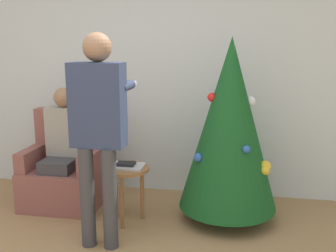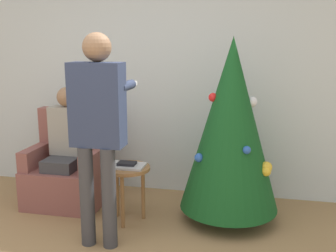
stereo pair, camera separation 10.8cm
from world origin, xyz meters
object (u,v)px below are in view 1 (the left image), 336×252
object	(u,v)px
armchair	(66,172)
person_seated	(63,143)
person_standing	(98,121)
side_stool	(126,176)
christmas_tree	(230,125)

from	to	relation	value
armchair	person_seated	distance (m)	0.33
armchair	person_standing	xyz separation A→B (m)	(0.66, -0.74, 0.72)
person_standing	side_stool	size ratio (longest dim) A/B	3.25
armchair	christmas_tree	bearing A→B (deg)	-2.50
christmas_tree	person_standing	bearing A→B (deg)	-146.87
person_seated	side_stool	distance (m)	0.82
person_seated	side_stool	size ratio (longest dim) A/B	2.27
christmas_tree	person_seated	distance (m)	1.70
armchair	side_stool	bearing A→B (deg)	-22.09
christmas_tree	armchair	bearing A→B (deg)	177.50
christmas_tree	armchair	distance (m)	1.78
christmas_tree	person_standing	world-z (taller)	person_standing
christmas_tree	side_stool	world-z (taller)	christmas_tree
armchair	person_seated	xyz separation A→B (m)	(0.00, -0.03, 0.32)
armchair	person_standing	bearing A→B (deg)	-48.36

